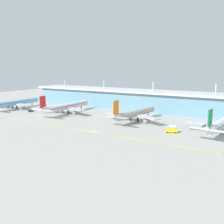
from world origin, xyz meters
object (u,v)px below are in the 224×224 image
(airliner_near_middle, at_px, (66,106))
(airliner_far_middle, at_px, (223,123))
(fuel_truck, at_px, (172,129))
(pushback_tug, at_px, (31,111))
(airliner_center, at_px, (135,113))
(airliner_nearest, at_px, (16,102))

(airliner_near_middle, distance_m, airliner_far_middle, 133.86)
(fuel_truck, xyz_separation_m, pushback_tug, (-140.28, 4.58, -1.16))
(airliner_center, bearing_deg, airliner_near_middle, -177.76)
(airliner_center, xyz_separation_m, fuel_truck, (36.95, -19.84, -4.18))
(airliner_far_middle, bearing_deg, airliner_nearest, -177.20)
(airliner_nearest, bearing_deg, fuel_truck, -3.25)
(airliner_nearest, xyz_separation_m, pushback_tug, (28.36, -5.01, -5.35))
(airliner_center, xyz_separation_m, airliner_far_middle, (64.39, -0.68, 0.01))
(airliner_nearest, height_order, fuel_truck, airliner_nearest)
(airliner_nearest, relative_size, fuel_truck, 8.45)
(airliner_near_middle, relative_size, fuel_truck, 9.22)
(airliner_near_middle, height_order, airliner_far_middle, same)
(airliner_far_middle, height_order, fuel_truck, airliner_far_middle)
(airliner_center, height_order, pushback_tug, airliner_center)
(airliner_near_middle, relative_size, pushback_tug, 14.09)
(airliner_near_middle, relative_size, airliner_center, 1.14)
(airliner_near_middle, bearing_deg, airliner_far_middle, 0.88)
(airliner_far_middle, height_order, pushback_tug, airliner_far_middle)
(airliner_near_middle, bearing_deg, airliner_nearest, -173.10)
(airliner_nearest, relative_size, pushback_tug, 12.92)
(airliner_far_middle, bearing_deg, airliner_center, 179.40)
(fuel_truck, height_order, pushback_tug, fuel_truck)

